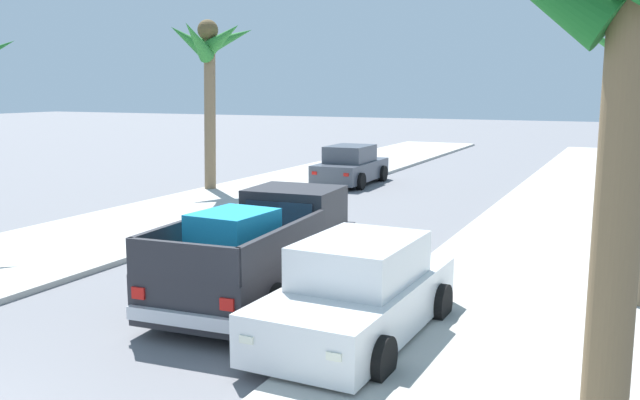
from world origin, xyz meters
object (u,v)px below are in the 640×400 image
object	(u,v)px
palm_tree_right_back	(209,55)
palm_tree_right_mid	(637,56)
pickup_truck	(263,252)
car_left_mid	(351,166)
car_left_near	(358,293)

from	to	relation	value
palm_tree_right_back	palm_tree_right_mid	bearing A→B (deg)	13.43
pickup_truck	car_left_mid	world-z (taller)	pickup_truck
car_left_mid	palm_tree_right_back	size ratio (longest dim) A/B	0.70
palm_tree_right_mid	palm_tree_right_back	world-z (taller)	palm_tree_right_back
pickup_truck	car_left_mid	bearing A→B (deg)	106.53
palm_tree_right_back	car_left_mid	bearing A→B (deg)	45.35
car_left_mid	palm_tree_right_back	xyz separation A→B (m)	(-3.87, -3.92, 4.20)
car_left_near	car_left_mid	bearing A→B (deg)	113.02
palm_tree_right_mid	palm_tree_right_back	bearing A→B (deg)	-166.57
car_left_mid	palm_tree_right_mid	world-z (taller)	palm_tree_right_mid
car_left_near	car_left_mid	xyz separation A→B (m)	(-6.62, 15.58, 0.00)
car_left_near	palm_tree_right_mid	world-z (taller)	palm_tree_right_mid
car_left_mid	palm_tree_right_back	bearing A→B (deg)	-134.65
pickup_truck	palm_tree_right_back	xyz separation A→B (m)	(-8.11, 10.37, 4.09)
car_left_near	palm_tree_right_mid	xyz separation A→B (m)	(3.40, 14.98, 4.05)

